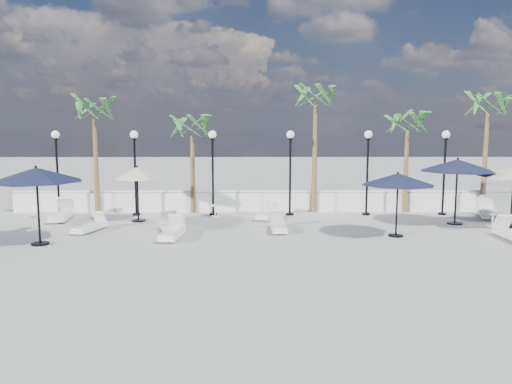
{
  "coord_description": "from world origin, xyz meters",
  "views": [
    {
      "loc": [
        -1.74,
        -15.95,
        4.02
      ],
      "look_at": [
        -1.57,
        3.18,
        1.5
      ],
      "focal_mm": 35.0,
      "sensor_mm": 36.0,
      "label": 1
    }
  ],
  "objects_px": {
    "lounger_0": "(90,227)",
    "parasol_navy_mid": "(398,180)",
    "parasol_navy_right": "(458,166)",
    "lounger_3": "(171,227)",
    "parasol_navy_left": "(36,175)",
    "lounger_2": "(62,214)",
    "lounger_5": "(267,214)",
    "parasol_cream_small": "(137,174)",
    "lounger_4": "(279,226)",
    "lounger_7": "(488,212)",
    "lounger_1": "(172,232)"
  },
  "relations": [
    {
      "from": "lounger_7",
      "to": "parasol_cream_small",
      "type": "bearing_deg",
      "value": -158.83
    },
    {
      "from": "parasol_cream_small",
      "to": "lounger_4",
      "type": "bearing_deg",
      "value": -20.06
    },
    {
      "from": "lounger_5",
      "to": "parasol_cream_small",
      "type": "bearing_deg",
      "value": -155.26
    },
    {
      "from": "lounger_2",
      "to": "lounger_5",
      "type": "relative_size",
      "value": 1.21
    },
    {
      "from": "lounger_4",
      "to": "parasol_navy_mid",
      "type": "xyz_separation_m",
      "value": [
        4.28,
        -0.91,
        1.88
      ]
    },
    {
      "from": "parasol_navy_left",
      "to": "lounger_3",
      "type": "bearing_deg",
      "value": 22.29
    },
    {
      "from": "lounger_1",
      "to": "lounger_7",
      "type": "distance_m",
      "value": 13.97
    },
    {
      "from": "parasol_navy_mid",
      "to": "parasol_cream_small",
      "type": "bearing_deg",
      "value": 163.26
    },
    {
      "from": "lounger_3",
      "to": "lounger_2",
      "type": "bearing_deg",
      "value": 135.55
    },
    {
      "from": "lounger_3",
      "to": "parasol_cream_small",
      "type": "relative_size",
      "value": 0.84
    },
    {
      "from": "parasol_navy_left",
      "to": "parasol_cream_small",
      "type": "bearing_deg",
      "value": 60.48
    },
    {
      "from": "lounger_3",
      "to": "parasol_navy_left",
      "type": "bearing_deg",
      "value": -174.16
    },
    {
      "from": "lounger_5",
      "to": "parasol_navy_mid",
      "type": "relative_size",
      "value": 0.69
    },
    {
      "from": "lounger_1",
      "to": "parasol_navy_mid",
      "type": "height_order",
      "value": "parasol_navy_mid"
    },
    {
      "from": "lounger_2",
      "to": "lounger_5",
      "type": "height_order",
      "value": "lounger_2"
    },
    {
      "from": "parasol_cream_small",
      "to": "lounger_7",
      "type": "bearing_deg",
      "value": 2.62
    },
    {
      "from": "lounger_3",
      "to": "parasol_navy_mid",
      "type": "xyz_separation_m",
      "value": [
        8.36,
        -0.53,
        1.86
      ]
    },
    {
      "from": "lounger_3",
      "to": "lounger_5",
      "type": "bearing_deg",
      "value": 22.96
    },
    {
      "from": "parasol_navy_mid",
      "to": "parasol_navy_right",
      "type": "bearing_deg",
      "value": 36.55
    },
    {
      "from": "lounger_5",
      "to": "parasol_cream_small",
      "type": "xyz_separation_m",
      "value": [
        -5.53,
        -0.54,
        1.82
      ]
    },
    {
      "from": "lounger_2",
      "to": "parasol_navy_left",
      "type": "height_order",
      "value": "parasol_navy_left"
    },
    {
      "from": "lounger_0",
      "to": "lounger_5",
      "type": "distance_m",
      "value": 7.42
    },
    {
      "from": "parasol_navy_left",
      "to": "parasol_navy_mid",
      "type": "distance_m",
      "value": 12.62
    },
    {
      "from": "lounger_0",
      "to": "parasol_navy_left",
      "type": "distance_m",
      "value": 3.18
    },
    {
      "from": "lounger_3",
      "to": "lounger_7",
      "type": "distance_m",
      "value": 13.93
    },
    {
      "from": "lounger_1",
      "to": "lounger_4",
      "type": "height_order",
      "value": "lounger_1"
    },
    {
      "from": "lounger_1",
      "to": "lounger_3",
      "type": "distance_m",
      "value": 0.89
    },
    {
      "from": "lounger_2",
      "to": "parasol_navy_left",
      "type": "bearing_deg",
      "value": -85.7
    },
    {
      "from": "lounger_1",
      "to": "parasol_navy_right",
      "type": "bearing_deg",
      "value": 18.5
    },
    {
      "from": "lounger_0",
      "to": "parasol_navy_right",
      "type": "xyz_separation_m",
      "value": [
        14.63,
        1.44,
        2.21
      ]
    },
    {
      "from": "lounger_5",
      "to": "lounger_4",
      "type": "bearing_deg",
      "value": -63.63
    },
    {
      "from": "lounger_0",
      "to": "lounger_3",
      "type": "height_order",
      "value": "lounger_3"
    },
    {
      "from": "lounger_1",
      "to": "lounger_5",
      "type": "relative_size",
      "value": 1.05
    },
    {
      "from": "lounger_5",
      "to": "parasol_cream_small",
      "type": "distance_m",
      "value": 5.85
    },
    {
      "from": "lounger_2",
      "to": "lounger_0",
      "type": "bearing_deg",
      "value": -57.98
    },
    {
      "from": "lounger_2",
      "to": "parasol_cream_small",
      "type": "height_order",
      "value": "parasol_cream_small"
    },
    {
      "from": "lounger_5",
      "to": "parasol_cream_small",
      "type": "height_order",
      "value": "parasol_cream_small"
    },
    {
      "from": "lounger_0",
      "to": "parasol_cream_small",
      "type": "bearing_deg",
      "value": 75.03
    },
    {
      "from": "lounger_5",
      "to": "parasol_navy_right",
      "type": "xyz_separation_m",
      "value": [
        7.73,
        -1.29,
        2.21
      ]
    },
    {
      "from": "lounger_0",
      "to": "parasol_navy_mid",
      "type": "xyz_separation_m",
      "value": [
        11.52,
        -0.87,
        1.89
      ]
    },
    {
      "from": "parasol_navy_left",
      "to": "lounger_0",
      "type": "bearing_deg",
      "value": 63.27
    },
    {
      "from": "lounger_4",
      "to": "lounger_7",
      "type": "xyz_separation_m",
      "value": [
        9.46,
        2.85,
        0.05
      ]
    },
    {
      "from": "parasol_navy_mid",
      "to": "parasol_cream_small",
      "type": "xyz_separation_m",
      "value": [
        -10.15,
        3.05,
        -0.07
      ]
    },
    {
      "from": "lounger_7",
      "to": "parasol_cream_small",
      "type": "height_order",
      "value": "parasol_cream_small"
    },
    {
      "from": "lounger_0",
      "to": "lounger_4",
      "type": "distance_m",
      "value": 7.25
    },
    {
      "from": "lounger_2",
      "to": "parasol_navy_right",
      "type": "relative_size",
      "value": 0.73
    },
    {
      "from": "lounger_1",
      "to": "lounger_5",
      "type": "xyz_separation_m",
      "value": [
        3.55,
        3.94,
        -0.02
      ]
    },
    {
      "from": "lounger_0",
      "to": "parasol_navy_mid",
      "type": "bearing_deg",
      "value": 12.73
    },
    {
      "from": "lounger_4",
      "to": "parasol_navy_left",
      "type": "distance_m",
      "value": 8.82
    },
    {
      "from": "lounger_1",
      "to": "parasol_navy_right",
      "type": "relative_size",
      "value": 0.63
    }
  ]
}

